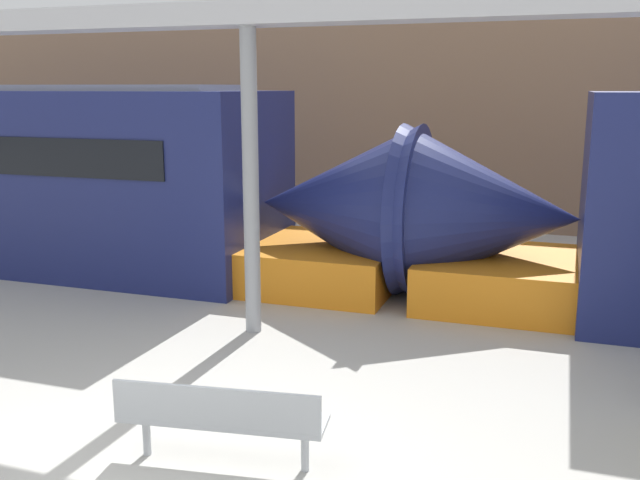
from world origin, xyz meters
The scene contains 5 objects.
station_wall centered at (0.00, 11.95, 2.50)m, with size 56.00×0.20×5.00m, color #937051.
train_right centered at (-6.76, 6.38, 1.51)m, with size 15.27×2.93×3.20m.
bench_near centered at (0.40, 0.71, 0.47)m, with size 1.82×0.68×0.77m.
support_column_near centered at (-0.76, 3.97, 1.94)m, with size 0.20×0.20×3.88m, color gray.
canopy_beam centered at (-0.76, 3.97, 4.02)m, with size 28.00×0.60×0.28m, color #B7B7BC.
Camera 1 is at (2.98, -4.23, 3.16)m, focal length 40.00 mm.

